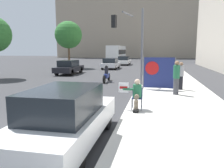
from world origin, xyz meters
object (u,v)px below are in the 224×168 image
car_on_road_nearest (69,67)px  car_on_road_midblock (111,63)px  jogger_on_sidewalk (176,77)px  traffic_light_pole (131,35)px  city_bus_on_road (117,53)px  motorcycle_on_road (106,75)px  street_tree_midblock (68,35)px  seated_protester (136,93)px  car_on_road_distant (124,61)px  pedestrian_behind (181,76)px  parked_car_curbside (66,118)px  protest_banner (158,73)px

car_on_road_nearest → car_on_road_midblock: 7.75m
jogger_on_sidewalk → car_on_road_nearest: (-9.82, 9.35, -0.33)m
jogger_on_sidewalk → traffic_light_pole: (-2.79, 3.18, 2.43)m
car_on_road_midblock → city_bus_on_road: size_ratio=0.41×
motorcycle_on_road → street_tree_midblock: (-7.97, 11.95, 3.92)m
seated_protester → car_on_road_midblock: car_on_road_midblock is taller
motorcycle_on_road → city_bus_on_road: bearing=98.6°
seated_protester → car_on_road_distant: 28.09m
car_on_road_distant → city_bus_on_road: bearing=106.4°
car_on_road_nearest → city_bus_on_road: bearing=88.9°
motorcycle_on_road → street_tree_midblock: bearing=123.7°
city_bus_on_road → jogger_on_sidewalk: bearing=-74.9°
pedestrian_behind → car_on_road_nearest: size_ratio=0.38×
street_tree_midblock → pedestrian_behind: bearing=-48.9°
car_on_road_midblock → street_tree_midblock: size_ratio=0.67×
pedestrian_behind → car_on_road_nearest: (-10.21, 7.76, -0.25)m
car_on_road_distant → street_tree_midblock: bearing=-130.2°
jogger_on_sidewalk → motorcycle_on_road: (-4.81, 4.72, -0.50)m
car_on_road_distant → car_on_road_nearest: bearing=-103.3°
traffic_light_pole → car_on_road_nearest: (-7.02, 6.17, -2.77)m
car_on_road_midblock → car_on_road_nearest: bearing=-112.0°
car_on_road_distant → motorcycle_on_road: bearing=-85.7°
jogger_on_sidewalk → car_on_road_distant: size_ratio=0.41×
pedestrian_behind → city_bus_on_road: city_bus_on_road is taller
traffic_light_pole → car_on_road_distant: 21.63m
street_tree_midblock → car_on_road_midblock: bearing=-1.3°
jogger_on_sidewalk → car_on_road_distant: 25.15m
pedestrian_behind → city_bus_on_road: 34.57m
street_tree_midblock → parked_car_curbside: bearing=-67.9°
protest_banner → car_on_road_midblock: bearing=111.5°
car_on_road_distant → motorcycle_on_road: (1.47, -19.63, -0.17)m
city_bus_on_road → traffic_light_pole: bearing=-78.3°
jogger_on_sidewalk → pedestrian_behind: bearing=-92.9°
car_on_road_midblock → car_on_road_distant: bearing=85.4°
pedestrian_behind → seated_protester: bearing=-35.2°
pedestrian_behind → motorcycle_on_road: (-5.20, 3.13, -0.42)m
city_bus_on_road → street_tree_midblock: (-3.43, -18.07, 2.57)m
parked_car_curbside → city_bus_on_road: 41.89m
motorcycle_on_road → car_on_road_midblock: bearing=100.1°
car_on_road_midblock → protest_banner: bearing=-68.5°
car_on_road_distant → traffic_light_pole: bearing=-80.6°
pedestrian_behind → parked_car_curbside: size_ratio=0.38×
seated_protester → pedestrian_behind: bearing=81.3°
traffic_light_pole → car_on_road_midblock: 14.25m
protest_banner → motorcycle_on_road: bearing=138.7°
traffic_light_pole → motorcycle_on_road: traffic_light_pole is taller
parked_car_curbside → street_tree_midblock: size_ratio=0.68×
car_on_road_midblock → car_on_road_distant: car_on_road_distant is taller
motorcycle_on_road → car_on_road_nearest: bearing=137.2°
car_on_road_midblock → motorcycle_on_road: car_on_road_midblock is taller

